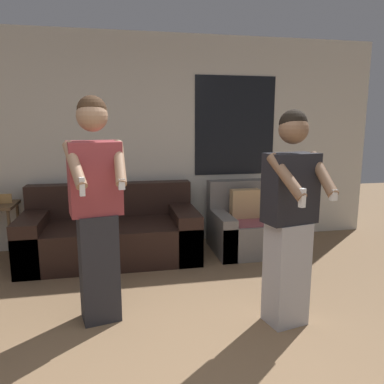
% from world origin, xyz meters
% --- Properties ---
extents(wall_back, '(6.34, 0.07, 2.70)m').
position_xyz_m(wall_back, '(0.02, 3.22, 1.35)').
color(wall_back, beige).
rests_on(wall_back, ground_plane).
extents(couch, '(2.00, 0.97, 0.85)m').
position_xyz_m(couch, '(-0.46, 2.70, 0.29)').
color(couch, black).
rests_on(couch, ground_plane).
extents(armchair, '(0.82, 0.81, 0.86)m').
position_xyz_m(armchair, '(1.18, 2.65, 0.30)').
color(armchair, slate).
rests_on(armchair, ground_plane).
extents(person_left, '(0.47, 0.52, 1.80)m').
position_xyz_m(person_left, '(-0.54, 1.26, 0.94)').
color(person_left, '#28282D').
rests_on(person_left, ground_plane).
extents(person_right, '(0.47, 0.51, 1.69)m').
position_xyz_m(person_right, '(0.92, 0.91, 0.87)').
color(person_right, '#B2B2B7').
rests_on(person_right, ground_plane).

